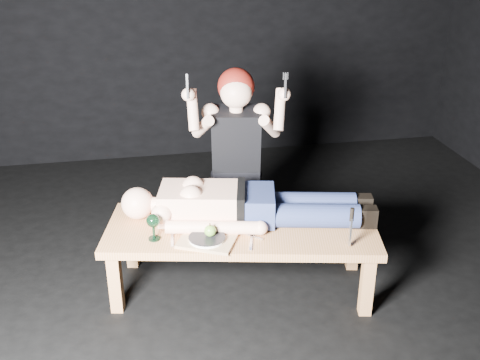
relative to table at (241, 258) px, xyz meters
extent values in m
plane|color=black|center=(0.12, -0.08, -0.23)|extent=(5.00, 5.00, 0.00)
plane|color=black|center=(0.12, 2.42, 1.27)|extent=(5.00, 0.00, 5.00)
cube|color=tan|center=(0.00, 0.00, 0.00)|extent=(1.77, 0.96, 0.45)
cube|color=tan|center=(-0.24, -0.14, 0.23)|extent=(0.39, 0.35, 0.02)
cylinder|color=white|center=(-0.24, -0.14, 0.25)|extent=(0.29, 0.29, 0.02)
sphere|color=#4E8C25|center=(-0.21, -0.13, 0.30)|extent=(0.07, 0.07, 0.07)
cube|color=#B2B2B7|center=(-0.44, -0.07, 0.23)|extent=(0.03, 0.18, 0.01)
cube|color=#B2B2B7|center=(0.02, -0.20, 0.23)|extent=(0.06, 0.18, 0.01)
cube|color=#B2B2B7|center=(0.03, -0.12, 0.23)|extent=(0.14, 0.13, 0.01)
camera|label=1|loc=(-0.59, -3.07, 1.98)|focal=43.00mm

